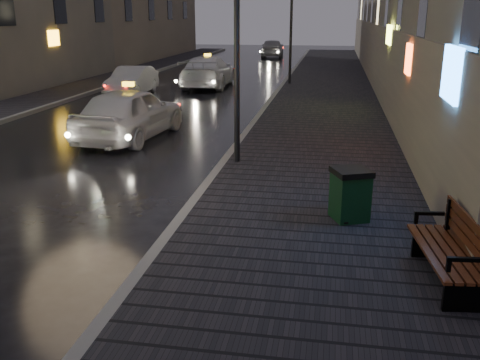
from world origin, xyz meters
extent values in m
plane|color=black|center=(0.00, 0.00, 0.00)|extent=(120.00, 120.00, 0.00)
cube|color=black|center=(3.90, 21.00, 0.07)|extent=(4.60, 58.00, 0.15)
cube|color=slate|center=(1.50, 21.00, 0.07)|extent=(0.20, 58.00, 0.15)
cube|color=black|center=(-8.70, 21.00, 0.07)|extent=(2.40, 58.00, 0.15)
cube|color=slate|center=(-7.40, 21.00, 0.07)|extent=(0.20, 58.00, 0.15)
cylinder|color=black|center=(1.85, 6.00, 2.65)|extent=(0.14, 0.14, 5.00)
cylinder|color=black|center=(1.85, 22.00, 2.65)|extent=(0.14, 0.14, 5.00)
cube|color=black|center=(5.94, -0.58, 0.36)|extent=(0.53, 0.12, 0.42)
cube|color=black|center=(5.88, -0.59, 0.87)|extent=(0.45, 0.10, 0.05)
cube|color=black|center=(5.76, 0.99, 0.36)|extent=(0.53, 0.12, 0.42)
cube|color=black|center=(5.99, 1.02, 0.73)|extent=(0.07, 0.07, 0.74)
cube|color=black|center=(5.71, 0.99, 0.87)|extent=(0.45, 0.10, 0.05)
cube|color=#411D0E|center=(5.85, 0.21, 0.60)|extent=(0.86, 1.96, 0.04)
cube|color=#411D0E|center=(6.10, 0.23, 0.91)|extent=(0.25, 1.90, 0.42)
cube|color=black|center=(4.58, 2.41, 0.57)|extent=(0.76, 0.76, 0.85)
cube|color=black|center=(4.58, 2.41, 1.05)|extent=(0.82, 0.82, 0.11)
imported|color=silver|center=(-1.97, 8.58, 0.81)|extent=(2.39, 4.95, 1.63)
imported|color=#A2A2AA|center=(-5.26, 17.37, 0.67)|extent=(1.50, 4.09, 1.34)
imported|color=white|center=(-2.38, 20.88, 0.80)|extent=(2.45, 5.60, 1.60)
imported|color=gray|center=(-1.31, 41.35, 0.79)|extent=(2.14, 4.72, 1.57)
camera|label=1|loc=(4.17, -6.95, 3.77)|focal=40.00mm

